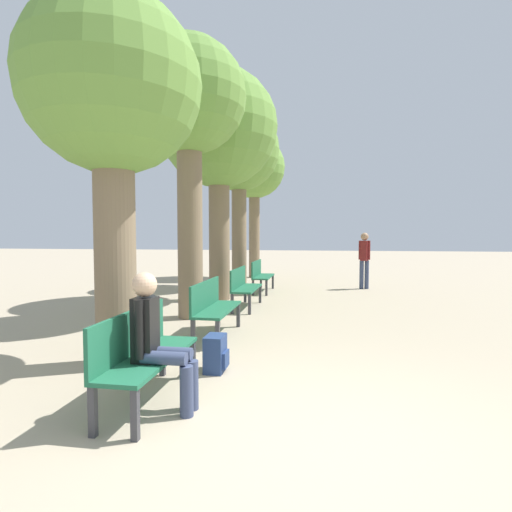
# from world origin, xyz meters

# --- Properties ---
(ground_plane) EXTENTS (80.00, 80.00, 0.00)m
(ground_plane) POSITION_xyz_m (0.00, 0.00, 0.00)
(ground_plane) COLOR tan
(bench_row_0) EXTENTS (0.47, 1.56, 0.92)m
(bench_row_0) POSITION_xyz_m (-1.70, 0.54, 0.54)
(bench_row_0) COLOR #1E6042
(bench_row_0) RESTS_ON ground_plane
(bench_row_1) EXTENTS (0.47, 1.56, 0.92)m
(bench_row_1) POSITION_xyz_m (-1.70, 3.17, 0.54)
(bench_row_1) COLOR #1E6042
(bench_row_1) RESTS_ON ground_plane
(bench_row_2) EXTENTS (0.47, 1.56, 0.92)m
(bench_row_2) POSITION_xyz_m (-1.70, 5.79, 0.54)
(bench_row_2) COLOR #1E6042
(bench_row_2) RESTS_ON ground_plane
(bench_row_3) EXTENTS (0.47, 1.56, 0.92)m
(bench_row_3) POSITION_xyz_m (-1.70, 8.42, 0.54)
(bench_row_3) COLOR #1E6042
(bench_row_3) RESTS_ON ground_plane
(tree_row_0) EXTENTS (2.25, 2.25, 4.71)m
(tree_row_0) POSITION_xyz_m (-2.55, 1.59, 3.45)
(tree_row_0) COLOR #7A664C
(tree_row_0) RESTS_ON ground_plane
(tree_row_1) EXTENTS (2.29, 2.29, 5.59)m
(tree_row_1) POSITION_xyz_m (-2.55, 4.56, 4.26)
(tree_row_1) COLOR #7A664C
(tree_row_1) RESTS_ON ground_plane
(tree_row_2) EXTENTS (3.03, 3.03, 5.94)m
(tree_row_2) POSITION_xyz_m (-2.55, 6.89, 4.33)
(tree_row_2) COLOR #7A664C
(tree_row_2) RESTS_ON ground_plane
(tree_row_3) EXTENTS (2.59, 2.59, 5.68)m
(tree_row_3) POSITION_xyz_m (-2.55, 9.41, 4.27)
(tree_row_3) COLOR #7A664C
(tree_row_3) RESTS_ON ground_plane
(tree_row_4) EXTENTS (2.40, 2.40, 5.52)m
(tree_row_4) POSITION_xyz_m (-2.55, 12.36, 4.21)
(tree_row_4) COLOR #7A664C
(tree_row_4) RESTS_ON ground_plane
(person_seated) EXTENTS (0.61, 0.35, 1.33)m
(person_seated) POSITION_xyz_m (-1.47, 0.37, 0.71)
(person_seated) COLOR #384260
(person_seated) RESTS_ON ground_plane
(backpack) EXTENTS (0.27, 0.33, 0.45)m
(backpack) POSITION_xyz_m (-1.21, 1.52, 0.22)
(backpack) COLOR navy
(backpack) RESTS_ON ground_plane
(pedestrian_near) EXTENTS (0.35, 0.29, 1.75)m
(pedestrian_near) POSITION_xyz_m (1.39, 9.59, 1.00)
(pedestrian_near) COLOR #384260
(pedestrian_near) RESTS_ON ground_plane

